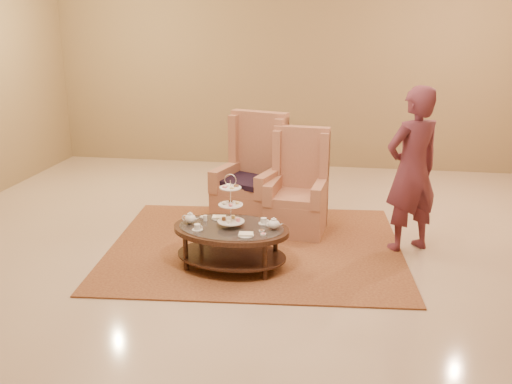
% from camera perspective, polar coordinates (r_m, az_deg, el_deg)
% --- Properties ---
extents(ground, '(8.00, 8.00, 0.00)m').
position_cam_1_polar(ground, '(5.88, 0.23, -6.83)').
color(ground, '#C7AF94').
rests_on(ground, ground).
extents(ceiling, '(8.00, 8.00, 0.02)m').
position_cam_1_polar(ceiling, '(5.88, 0.23, -6.83)').
color(ceiling, white).
rests_on(ceiling, ground).
extents(wall_back, '(8.00, 0.04, 3.50)m').
position_cam_1_polar(wall_back, '(9.37, 4.11, 13.13)').
color(wall_back, '#91784F').
rests_on(wall_back, ground).
extents(rug, '(3.31, 2.84, 0.02)m').
position_cam_1_polar(rug, '(6.20, -0.04, -5.45)').
color(rug, '#905E33').
rests_on(rug, ground).
extents(tea_table, '(1.23, 0.92, 0.96)m').
position_cam_1_polar(tea_table, '(5.59, -2.50, -4.26)').
color(tea_table, black).
rests_on(tea_table, ground).
extents(armchair_left, '(0.89, 0.90, 1.31)m').
position_cam_1_polar(armchair_left, '(6.85, -0.37, 0.62)').
color(armchair_left, '#AB6E50').
rests_on(armchair_left, ground).
extents(armchair_right, '(0.70, 0.72, 1.19)m').
position_cam_1_polar(armchair_right, '(6.59, 4.21, -0.51)').
color(armchair_right, '#AB6E50').
rests_on(armchair_right, ground).
extents(person, '(0.76, 0.69, 1.74)m').
position_cam_1_polar(person, '(6.09, 15.34, 2.10)').
color(person, '#5C2733').
rests_on(person, ground).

